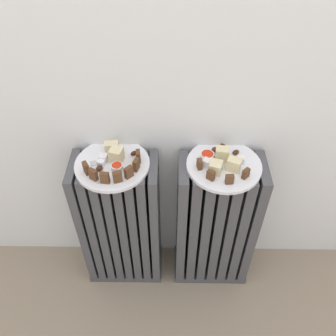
{
  "coord_description": "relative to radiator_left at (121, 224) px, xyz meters",
  "views": [
    {
      "loc": [
        0.01,
        -0.56,
        1.45
      ],
      "look_at": [
        0.0,
        0.28,
        0.61
      ],
      "focal_mm": 38.83,
      "sensor_mm": 36.0,
      "label": 1
    }
  ],
  "objects": [
    {
      "name": "dark_cake_slice_right_2",
      "position": [
        0.37,
        -0.08,
        0.34
      ],
      "size": [
        0.03,
        0.02,
        0.03
      ],
      "primitive_type": "cube",
      "rotation": [
        0.0,
        0.0,
        0.08
      ],
      "color": "#56351E",
      "rests_on": "plate_right"
    },
    {
      "name": "ground_plane",
      "position": [
        0.18,
        -0.28,
        -0.31
      ],
      "size": [
        6.0,
        6.0,
        0.0
      ],
      "primitive_type": "plane",
      "color": "gray"
    },
    {
      "name": "radiator_left",
      "position": [
        0.0,
        0.0,
        0.0
      ],
      "size": [
        0.3,
        0.16,
        0.62
      ],
      "color": "#47474C",
      "rests_on": "ground_plane"
    },
    {
      "name": "medjool_date_left_0",
      "position": [
        -0.04,
        -0.03,
        0.33
      ],
      "size": [
        0.03,
        0.03,
        0.02
      ],
      "primitive_type": "ellipsoid",
      "rotation": [
        0.0,
        0.0,
        1.0
      ],
      "color": "#3D1E0F",
      "rests_on": "plate_left"
    },
    {
      "name": "fork",
      "position": [
        -0.05,
        -0.03,
        0.33
      ],
      "size": [
        0.04,
        0.1,
        0.0
      ],
      "color": "#B7B7BC",
      "rests_on": "plate_left"
    },
    {
      "name": "turkish_delight_right_1",
      "position": [
        0.41,
        0.01,
        0.34
      ],
      "size": [
        0.02,
        0.02,
        0.02
      ],
      "primitive_type": "cube",
      "rotation": [
        0.0,
        0.0,
        1.51
      ],
      "color": "white",
      "rests_on": "plate_right"
    },
    {
      "name": "marble_cake_slice_right_1",
      "position": [
        0.35,
        0.02,
        0.35
      ],
      "size": [
        0.05,
        0.04,
        0.05
      ],
      "primitive_type": "cube",
      "rotation": [
        0.0,
        0.0,
        -0.13
      ],
      "color": "beige",
      "rests_on": "plate_right"
    },
    {
      "name": "medjool_date_right_2",
      "position": [
        0.4,
        0.05,
        0.33
      ],
      "size": [
        0.03,
        0.03,
        0.01
      ],
      "primitive_type": "ellipsoid",
      "rotation": [
        0.0,
        0.0,
        0.65
      ],
      "color": "#3D1E0F",
      "rests_on": "plate_right"
    },
    {
      "name": "marble_cake_slice_left_1",
      "position": [
        -0.01,
        0.06,
        0.35
      ],
      "size": [
        0.05,
        0.03,
        0.04
      ],
      "primitive_type": "cube",
      "rotation": [
        0.0,
        0.0,
        0.12
      ],
      "color": "beige",
      "rests_on": "plate_left"
    },
    {
      "name": "dark_cake_slice_right_3",
      "position": [
        0.42,
        -0.06,
        0.34
      ],
      "size": [
        0.03,
        0.03,
        0.03
      ],
      "primitive_type": "cube",
      "rotation": [
        0.0,
        0.0,
        0.8
      ],
      "color": "#56351E",
      "rests_on": "plate_right"
    },
    {
      "name": "medjool_date_right_1",
      "position": [
        0.36,
        0.08,
        0.34
      ],
      "size": [
        0.03,
        0.03,
        0.02
      ],
      "primitive_type": "ellipsoid",
      "rotation": [
        0.0,
        0.0,
        2.44
      ],
      "color": "#3D1E0F",
      "rests_on": "plate_right"
    },
    {
      "name": "dark_cake_slice_left_4",
      "position": [
        0.06,
        -0.06,
        0.35
      ],
      "size": [
        0.03,
        0.03,
        0.04
      ],
      "primitive_type": "cube",
      "rotation": [
        0.0,
        0.0,
        0.79
      ],
      "color": "#56351E",
      "rests_on": "plate_left"
    },
    {
      "name": "marble_cake_slice_right_0",
      "position": [
        0.39,
        -0.02,
        0.35
      ],
      "size": [
        0.05,
        0.05,
        0.04
      ],
      "primitive_type": "cube",
      "rotation": [
        0.0,
        0.0,
        -0.4
      ],
      "color": "beige",
      "rests_on": "plate_right"
    },
    {
      "name": "marble_cake_slice_left_0",
      "position": [
        0.02,
        0.01,
        0.35
      ],
      "size": [
        0.05,
        0.05,
        0.05
      ],
      "primitive_type": "cube",
      "rotation": [
        0.0,
        0.0,
        -0.28
      ],
      "color": "beige",
      "rests_on": "plate_left"
    },
    {
      "name": "jam_bowl_right",
      "position": [
        0.31,
        0.03,
        0.34
      ],
      "size": [
        0.05,
        0.05,
        0.02
      ],
      "color": "white",
      "rests_on": "plate_right"
    },
    {
      "name": "dark_cake_slice_right_0",
      "position": [
        0.28,
        -0.02,
        0.34
      ],
      "size": [
        0.02,
        0.03,
        0.03
      ],
      "primitive_type": "cube",
      "rotation": [
        0.0,
        0.0,
        -1.35
      ],
      "color": "#56351E",
      "rests_on": "plate_right"
    },
    {
      "name": "radiator_right",
      "position": [
        0.36,
        0.0,
        0.0
      ],
      "size": [
        0.3,
        0.16,
        0.62
      ],
      "color": "#47474C",
      "rests_on": "ground_plane"
    },
    {
      "name": "dark_cake_slice_right_1",
      "position": [
        0.31,
        -0.07,
        0.34
      ],
      "size": [
        0.03,
        0.03,
        0.03
      ],
      "primitive_type": "cube",
      "rotation": [
        0.0,
        0.0,
        -0.64
      ],
      "color": "#56351E",
      "rests_on": "plate_right"
    },
    {
      "name": "plate_right",
      "position": [
        0.36,
        0.0,
        0.32
      ],
      "size": [
        0.24,
        0.24,
        0.01
      ],
      "primitive_type": "cylinder",
      "color": "white",
      "rests_on": "radiator_right"
    },
    {
      "name": "turkish_delight_right_0",
      "position": [
        0.3,
        -0.01,
        0.34
      ],
      "size": [
        0.03,
        0.03,
        0.02
      ],
      "primitive_type": "cube",
      "rotation": [
        0.0,
        0.0,
        1.03
      ],
      "color": "white",
      "rests_on": "plate_right"
    },
    {
      "name": "turkish_delight_left_0",
      "position": [
        -0.03,
        0.01,
        0.34
      ],
      "size": [
        0.03,
        0.03,
        0.02
      ],
      "primitive_type": "cube",
      "rotation": [
        0.0,
        0.0,
        1.44
      ],
      "color": "white",
      "rests_on": "plate_left"
    },
    {
      "name": "dark_cake_slice_left_6",
      "position": [
        0.08,
        0.01,
        0.35
      ],
      "size": [
        0.02,
        0.03,
        0.04
      ],
      "primitive_type": "cube",
      "rotation": [
        0.0,
        0.0,
        1.7
      ],
      "color": "#56351E",
      "rests_on": "plate_left"
    },
    {
      "name": "dark_cake_slice_left_2",
      "position": [
        -0.01,
        -0.09,
        0.35
      ],
      "size": [
        0.03,
        0.02,
        0.04
      ],
      "primitive_type": "cube",
      "rotation": [
        0.0,
        0.0,
        -0.11
      ],
      "color": "#56351E",
      "rests_on": "plate_left"
    },
    {
      "name": "jam_bowl_left",
      "position": [
        0.02,
        -0.03,
        0.34
      ],
      "size": [
        0.04,
        0.04,
        0.03
      ],
      "color": "white",
      "rests_on": "plate_left"
    },
    {
      "name": "turkish_delight_left_1",
      "position": [
        -0.03,
        -0.01,
        0.34
      ],
      "size": [
        0.03,
        0.03,
        0.02
      ],
      "primitive_type": "cube",
      "rotation": [
        0.0,
        0.0,
        1.28
      ],
      "color": "white",
      "rests_on": "plate_left"
    },
    {
      "name": "medjool_date_right_0",
      "position": [
        0.34,
        0.06,
        0.33
      ],
      "size": [
        0.03,
        0.03,
        0.02
      ],
      "primitive_type": "ellipsoid",
      "rotation": [
        0.0,
        0.0,
        0.57
      ],
      "color": "#3D1E0F",
      "rests_on": "plate_right"
    },
    {
      "name": "plate_left",
      "position": [
        -0.0,
        0.0,
        0.32
      ],
      "size": [
        0.24,
        0.24,
        0.01
      ],
      "primitive_type": "cylinder",
      "color": "white",
      "rests_on": "radiator_left"
    },
    {
      "name": "dark_cake_slice_left_0",
      "position": [
        -0.07,
        -0.04,
        0.35
      ],
      "size": [
        0.03,
        0.03,
        0.04
      ],
      "primitive_type": "cube",
      "rotation": [
        0.0,
        0.0,
        -1.02
      ],
      "color": "#56351E",
      "rests_on": "plate_left"
    },
    {
      "name": "marble_cake_slice_right_2",
      "position": [
        0.33,
        -0.04,
        0.35
      ],
      "size": [
        0.05,
        0.05,
        0.04
      ],
      "primitive_type": "cube",
      "rotation": [
        0.0,
        0.0,
        -0.31
      ],
      "color": "beige",
      "rests_on": "plate_right"
    },
    {
      "name": "medjool_date_left_1",
      "position": [
        0.07,
        0.04,
        0.33
      ],
      "size": [
        0.03,
        0.03,
        0.02
      ],
      "primitive_type": "ellipsoid",
      "rotation": [
        0.0,
        0.0,
        0.68
      ],
      "color": "#3D1E0F",
      "rests_on": "plate_left"
    },
    {
      "name": "dark_cake_slice_left_1",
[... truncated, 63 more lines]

